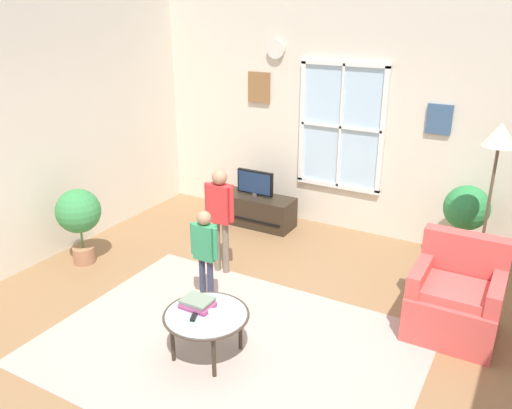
{
  "coord_description": "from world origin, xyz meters",
  "views": [
    {
      "loc": [
        2.0,
        -3.43,
        2.82
      ],
      "look_at": [
        -0.19,
        0.45,
        1.09
      ],
      "focal_mm": 36.79,
      "sensor_mm": 36.0,
      "label": 1
    }
  ],
  "objects": [
    {
      "name": "cup",
      "position": [
        -0.08,
        -0.45,
        0.45
      ],
      "size": [
        0.08,
        0.08,
        0.1
      ],
      "primitive_type": "cylinder",
      "color": "white",
      "rests_on": "coffee_table"
    },
    {
      "name": "potted_plant_by_window",
      "position": [
        1.39,
        2.35,
        0.61
      ],
      "size": [
        0.5,
        0.5,
        0.96
      ],
      "color": "#9E6B4C",
      "rests_on": "ground_plane"
    },
    {
      "name": "remote_near_books",
      "position": [
        -0.25,
        -0.48,
        0.41
      ],
      "size": [
        0.09,
        0.15,
        0.02
      ],
      "primitive_type": "cube",
      "rotation": [
        0.0,
        0.0,
        0.37
      ],
      "color": "black",
      "rests_on": "coffee_table"
    },
    {
      "name": "side_wall_left",
      "position": [
        -2.91,
        0.0,
        1.48
      ],
      "size": [
        0.12,
        5.46,
        2.95
      ],
      "color": "beige",
      "rests_on": "ground_plane"
    },
    {
      "name": "coffee_table",
      "position": [
        -0.19,
        -0.4,
        0.38
      ],
      "size": [
        0.72,
        0.72,
        0.41
      ],
      "color": "#99B2B7",
      "rests_on": "ground_plane"
    },
    {
      "name": "potted_plant_corner",
      "position": [
        -2.4,
        0.32,
        0.59
      ],
      "size": [
        0.5,
        0.5,
        0.89
      ],
      "color": "#9E6B4C",
      "rests_on": "ground_plane"
    },
    {
      "name": "person_red_shirt",
      "position": [
        -0.89,
        0.91,
        0.74
      ],
      "size": [
        0.36,
        0.16,
        1.19
      ],
      "color": "#726656",
      "rests_on": "ground_plane"
    },
    {
      "name": "ground_plane",
      "position": [
        0.0,
        0.0,
        -0.01
      ],
      "size": [
        6.29,
        6.06,
        0.02
      ],
      "primitive_type": "cube",
      "color": "olive"
    },
    {
      "name": "back_wall",
      "position": [
        -0.01,
        2.79,
        1.47
      ],
      "size": [
        5.69,
        0.17,
        2.95
      ],
      "color": "beige",
      "rests_on": "ground_plane"
    },
    {
      "name": "tv_stand",
      "position": [
        -1.22,
        2.26,
        0.2
      ],
      "size": [
        1.06,
        0.42,
        0.41
      ],
      "color": "#2D2319",
      "rests_on": "ground_plane"
    },
    {
      "name": "armchair",
      "position": [
        1.56,
        1.0,
        0.33
      ],
      "size": [
        0.76,
        0.74,
        0.87
      ],
      "color": "#D14C47",
      "rests_on": "ground_plane"
    },
    {
      "name": "area_rug",
      "position": [
        -0.08,
        -0.22,
        0.0
      ],
      "size": [
        3.19,
        2.34,
        0.01
      ],
      "primitive_type": "cube",
      "color": "tan",
      "rests_on": "ground_plane"
    },
    {
      "name": "floor_lamp",
      "position": [
        1.64,
        1.75,
        1.51
      ],
      "size": [
        0.32,
        0.32,
        1.8
      ],
      "color": "black",
      "rests_on": "ground_plane"
    },
    {
      "name": "television",
      "position": [
        -1.22,
        2.25,
        0.59
      ],
      "size": [
        0.51,
        0.08,
        0.35
      ],
      "color": "#4C4C4C",
      "rests_on": "tv_stand"
    },
    {
      "name": "person_green_shirt",
      "position": [
        -0.65,
        0.27,
        0.63
      ],
      "size": [
        0.3,
        0.14,
        1.0
      ],
      "color": "#333851",
      "rests_on": "ground_plane"
    },
    {
      "name": "book_stack",
      "position": [
        -0.31,
        -0.35,
        0.44
      ],
      "size": [
        0.27,
        0.2,
        0.08
      ],
      "color": "#B3357A",
      "rests_on": "coffee_table"
    }
  ]
}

